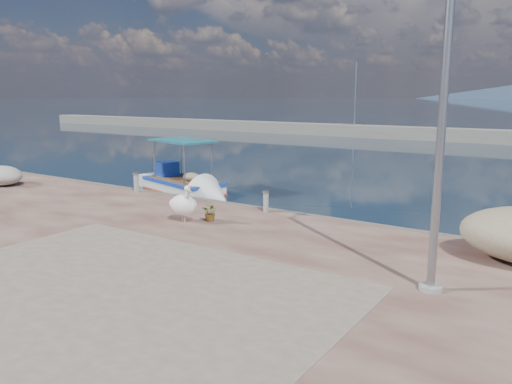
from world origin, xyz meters
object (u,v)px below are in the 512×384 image
Objects in this scene: bollard_near at (266,200)px; lamp_post at (443,120)px; pelican at (184,204)px; boat_left at (183,187)px.

lamp_post is at bearing -31.28° from bollard_near.
lamp_post is at bearing 14.35° from pelican.
lamp_post is 10.04× the size of bollard_near.
boat_left is at bearing 156.43° from pelican.
boat_left is 4.89× the size of pelican.
boat_left is 8.44× the size of bollard_near.
lamp_post reaches higher than pelican.
pelican is 0.17× the size of lamp_post.
boat_left reaches higher than bollard_near.
boat_left is 7.57m from pelican.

